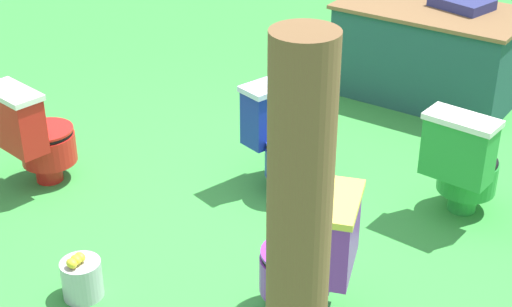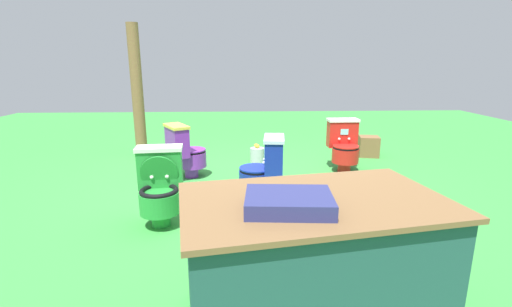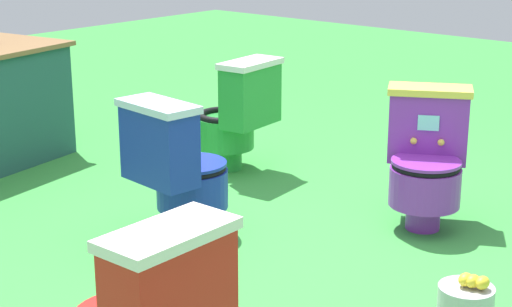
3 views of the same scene
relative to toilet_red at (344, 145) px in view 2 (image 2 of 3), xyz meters
The scene contains 9 objects.
ground 1.47m from the toilet_red, 23.49° to the left, with size 14.00×14.00×0.00m, color green.
toilet_red is the anchor object (origin of this frame).
toilet_blue 1.64m from the toilet_red, 42.52° to the left, with size 0.53×0.45×0.73m.
toilet_green 2.76m from the toilet_red, 36.14° to the left, with size 0.45×0.53×0.73m.
toilet_purple 2.20m from the toilet_red, ahead, with size 0.63×0.59×0.73m.
vendor_table 3.21m from the toilet_red, 70.66° to the left, with size 1.58×1.09×0.85m.
wooden_post 3.29m from the toilet_red, 16.60° to the right, with size 0.18×0.18×2.09m, color brown.
small_crate 1.01m from the toilet_red, 130.39° to the right, with size 0.31×0.28×0.33m, color brown.
lemon_bucket 1.33m from the toilet_red, 22.48° to the right, with size 0.22×0.22×0.28m.
Camera 2 is at (0.16, 4.30, 1.50)m, focal length 25.07 mm.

